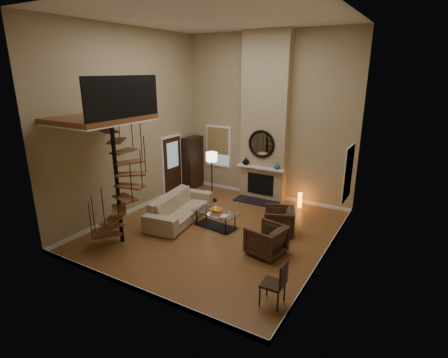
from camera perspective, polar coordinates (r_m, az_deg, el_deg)
The scene contains 33 objects.
ground at distance 9.92m, azimuth -1.18°, elevation -8.37°, with size 6.00×6.50×0.01m, color #976130.
back_wall at distance 11.92m, azimuth 7.05°, elevation 9.76°, with size 6.00×0.02×5.50m, color tan.
front_wall at distance 6.59m, azimuth -16.32°, elevation 3.04°, with size 6.00×0.02×5.50m, color tan.
left_wall at distance 10.93m, azimuth -14.96°, elevation 8.62°, with size 0.02×6.50×5.50m, color tan.
right_wall at distance 7.94m, azimuth 17.56°, elevation 5.29°, with size 0.02×6.50×5.50m, color tan.
ceiling at distance 9.01m, azimuth -1.42°, elevation 24.97°, with size 6.00×6.50×0.01m, color silver.
baseboard_back at distance 12.55m, azimuth 6.58°, elevation -2.50°, with size 6.00×0.02×0.12m, color white.
baseboard_front at distance 7.68m, azimuth -14.50°, elevation -16.76°, with size 6.00×0.02×0.12m, color white.
baseboard_left at distance 11.61m, azimuth -13.90°, elevation -4.60°, with size 0.02×6.50×0.12m, color white.
baseboard_right at distance 8.87m, azimuth 15.89°, elevation -11.93°, with size 0.02×6.50×0.12m, color white.
chimney_breast at distance 11.75m, azimuth 6.67°, elevation 9.66°, with size 1.60×0.38×5.50m, color tan.
hearth at distance 11.99m, azimuth 5.27°, elevation -3.63°, with size 1.50×0.60×0.04m, color black.
firebox at distance 12.06m, azimuth 5.93°, elevation -0.85°, with size 0.95×0.02×0.72m, color black.
mantel at distance 11.82m, azimuth 5.85°, elevation 1.81°, with size 1.70×0.18×0.06m, color white.
mirror_frame at distance 11.69m, azimuth 6.10°, elevation 5.66°, with size 0.94×0.94×0.10m, color black.
mirror_disc at distance 11.70m, azimuth 6.12°, elevation 5.67°, with size 0.80×0.80×0.01m, color white.
vase_left at distance 12.05m, azimuth 3.58°, elevation 2.92°, with size 0.24×0.24×0.25m, color black.
vase_right at distance 11.60m, azimuth 8.65°, elevation 2.09°, with size 0.20×0.20×0.21m, color #195859.
window_back at distance 12.95m, azimuth -0.93°, elevation 5.43°, with size 1.02×0.06×1.52m.
window_right at distance 10.11m, azimuth 19.49°, elevation 1.02°, with size 0.06×1.02×1.52m.
entry_door at distance 12.55m, azimuth -8.44°, elevation 2.15°, with size 0.10×1.05×2.16m.
loft at distance 8.96m, azimuth -19.01°, elevation 9.60°, with size 1.70×2.20×1.09m.
spiral_stair at distance 9.06m, azimuth -16.98°, elevation 0.45°, with size 1.47×1.47×4.06m.
hutch at distance 13.26m, azimuth -5.12°, elevation 2.65°, with size 0.41×0.87×1.95m, color black.
sofa at distance 10.53m, azimuth -7.17°, elevation -4.55°, with size 2.57×1.00×0.75m, color tan.
armchair_near at distance 9.75m, azimuth 9.37°, elevation -6.77°, with size 0.80×0.82×0.75m, color #452F20.
armchair_far at distance 8.63m, azimuth 7.29°, elevation -10.00°, with size 0.81×0.83×0.76m, color #452F20.
coffee_table at distance 10.02m, azimuth -1.38°, elevation -6.27°, with size 1.35×0.78×0.47m.
bowl at distance 9.98m, azimuth -1.24°, elevation -5.05°, with size 0.37×0.37×0.09m, color orange.
book at distance 9.67m, azimuth -0.09°, elevation -6.03°, with size 0.18×0.25×0.02m, color gray.
floor_lamp at distance 11.64m, azimuth -2.02°, elevation 2.99°, with size 0.37×0.37×1.70m.
accent_lamp at distance 11.69m, azimuth 12.23°, elevation -3.33°, with size 0.13×0.13×0.48m, color orange.
side_chair at distance 6.88m, azimuth 8.65°, elevation -16.14°, with size 0.43×0.41×0.92m.
Camera 1 is at (4.70, -7.60, 4.30)m, focal length 28.11 mm.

